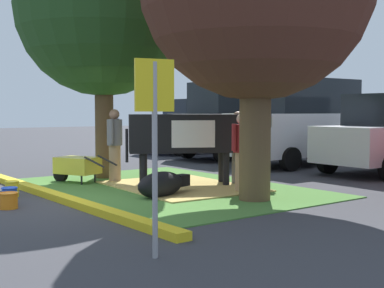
# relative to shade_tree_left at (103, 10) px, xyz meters

# --- Properties ---
(ground_plane) EXTENTS (80.00, 80.00, 0.00)m
(ground_plane) POSITION_rel_shade_tree_left_xyz_m (2.40, -2.01, -3.94)
(ground_plane) COLOR #38383D
(grass_island) EXTENTS (6.47, 4.47, 0.02)m
(grass_island) POSITION_rel_shade_tree_left_xyz_m (2.21, 0.26, -3.93)
(grass_island) COLOR #477A33
(grass_island) RESTS_ON ground
(curb_yellow) EXTENTS (7.67, 0.24, 0.12)m
(curb_yellow) POSITION_rel_shade_tree_left_xyz_m (2.21, -2.12, -3.88)
(curb_yellow) COLOR yellow
(curb_yellow) RESTS_ON ground
(hay_bedding) EXTENTS (3.34, 2.59, 0.04)m
(hay_bedding) POSITION_rel_shade_tree_left_xyz_m (2.32, 0.53, -3.92)
(hay_bedding) COLOR tan
(hay_bedding) RESTS_ON ground
(shade_tree_left) EXTENTS (4.05, 4.05, 5.99)m
(shade_tree_left) POSITION_rel_shade_tree_left_xyz_m (0.00, 0.00, 0.00)
(shade_tree_left) COLOR #4C3823
(shade_tree_left) RESTS_ON ground
(cow_holstein) EXTENTS (1.89, 2.89, 1.56)m
(cow_holstein) POSITION_rel_shade_tree_left_xyz_m (2.23, 0.82, -2.84)
(cow_holstein) COLOR black
(cow_holstein) RESTS_ON ground
(calf_lying) EXTENTS (0.73, 1.33, 0.48)m
(calf_lying) POSITION_rel_shade_tree_left_xyz_m (3.10, -0.47, -3.71)
(calf_lying) COLOR black
(calf_lying) RESTS_ON ground
(person_handler) EXTENTS (0.40, 0.41, 1.63)m
(person_handler) POSITION_rel_shade_tree_left_xyz_m (0.79, -0.17, -3.07)
(person_handler) COLOR #9E7F5B
(person_handler) RESTS_ON ground
(person_visitor_near) EXTENTS (0.34, 0.53, 1.55)m
(person_visitor_near) POSITION_rel_shade_tree_left_xyz_m (3.58, 1.09, -3.12)
(person_visitor_near) COLOR #9E7F5B
(person_visitor_near) RESTS_ON ground
(person_visitor_far) EXTENTS (0.51, 0.34, 1.59)m
(person_visitor_far) POSITION_rel_shade_tree_left_xyz_m (2.73, 1.76, -3.10)
(person_visitor_far) COLOR slate
(person_visitor_far) RESTS_ON ground
(wheelbarrow) EXTENTS (1.58, 1.04, 0.63)m
(wheelbarrow) POSITION_rel_shade_tree_left_xyz_m (0.40, -0.90, -3.56)
(wheelbarrow) COLOR gold
(wheelbarrow) RESTS_ON ground
(parking_sign) EXTENTS (0.13, 0.44, 2.15)m
(parking_sign) POSITION_rel_shade_tree_left_xyz_m (6.39, -2.78, -2.43)
(parking_sign) COLOR #99999E
(parking_sign) RESTS_ON ground
(bucket_yellow) EXTENTS (0.27, 0.27, 0.30)m
(bucket_yellow) POSITION_rel_shade_tree_left_xyz_m (1.36, -2.65, -3.79)
(bucket_yellow) COLOR yellow
(bucket_yellow) RESTS_ON ground
(bucket_blue) EXTENTS (0.28, 0.28, 0.29)m
(bucket_blue) POSITION_rel_shade_tree_left_xyz_m (2.11, -2.94, -3.79)
(bucket_blue) COLOR blue
(bucket_blue) RESTS_ON ground
(bucket_orange) EXTENTS (0.32, 0.32, 0.27)m
(bucket_orange) POSITION_rel_shade_tree_left_xyz_m (2.52, -3.10, -3.80)
(bucket_orange) COLOR orange
(bucket_orange) RESTS_ON ground
(sedan_blue) EXTENTS (2.13, 4.45, 2.02)m
(sedan_blue) POSITION_rel_shade_tree_left_xyz_m (-4.67, 6.46, -2.96)
(sedan_blue) COLOR navy
(sedan_blue) RESTS_ON ground
(suv_dark_grey) EXTENTS (2.23, 4.66, 2.52)m
(suv_dark_grey) POSITION_rel_shade_tree_left_xyz_m (-2.00, 6.16, -2.67)
(suv_dark_grey) COLOR #3D3D42
(suv_dark_grey) RESTS_ON ground
(suv_black) EXTENTS (2.23, 4.66, 2.52)m
(suv_black) POSITION_rel_shade_tree_left_xyz_m (0.76, 6.12, -2.67)
(suv_black) COLOR silver
(suv_black) RESTS_ON ground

